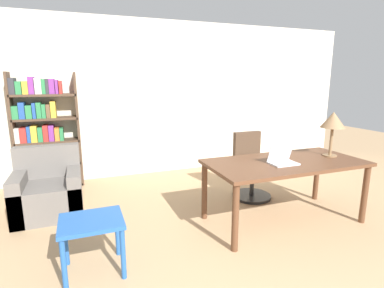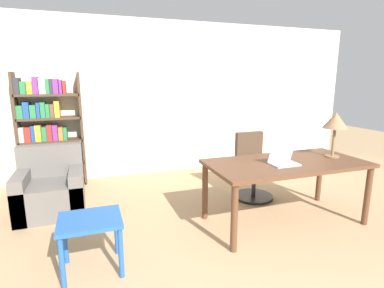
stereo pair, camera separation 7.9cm
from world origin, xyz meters
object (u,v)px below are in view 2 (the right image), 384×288
at_px(desk, 286,169).
at_px(side_table_blue, 90,228).
at_px(laptop, 283,160).
at_px(bookshelf, 47,135).
at_px(table_lamp, 336,122).
at_px(office_chair, 252,170).
at_px(armchair, 51,191).

relative_size(desk, side_table_blue, 3.45).
distance_m(laptop, bookshelf, 3.57).
height_order(side_table_blue, bookshelf, bookshelf).
bearing_deg(bookshelf, table_lamp, -33.60).
distance_m(desk, office_chair, 0.86).
bearing_deg(bookshelf, desk, -39.67).
xyz_separation_m(desk, side_table_blue, (-2.20, -0.24, -0.25)).
height_order(office_chair, armchair, office_chair).
bearing_deg(bookshelf, side_table_blue, -77.27).
height_order(desk, laptop, laptop).
xyz_separation_m(office_chair, bookshelf, (-2.82, 1.48, 0.43)).
distance_m(table_lamp, armchair, 3.67).
bearing_deg(desk, office_chair, 86.96).
relative_size(side_table_blue, bookshelf, 0.30).
relative_size(table_lamp, office_chair, 0.59).
height_order(office_chair, bookshelf, bookshelf).
height_order(laptop, office_chair, laptop).
bearing_deg(side_table_blue, laptop, 4.40).
height_order(armchair, bookshelf, bookshelf).
relative_size(side_table_blue, armchair, 0.64).
bearing_deg(side_table_blue, table_lamp, 4.83).
distance_m(desk, table_lamp, 0.86).
xyz_separation_m(table_lamp, bookshelf, (-3.45, 2.29, -0.35)).
xyz_separation_m(table_lamp, armchair, (-3.34, 1.21, -0.90)).
height_order(desk, armchair, armchair).
bearing_deg(table_lamp, armchair, 160.06).
bearing_deg(side_table_blue, office_chair, 25.21).
bearing_deg(table_lamp, bookshelf, 146.40).
relative_size(armchair, bookshelf, 0.47).
distance_m(desk, laptop, 0.19).
relative_size(table_lamp, side_table_blue, 1.03).
relative_size(desk, table_lamp, 3.34).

